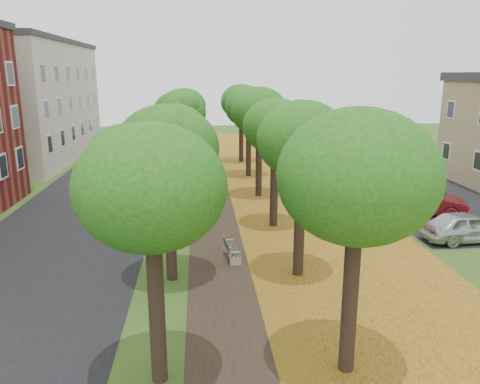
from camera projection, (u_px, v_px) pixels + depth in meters
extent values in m
plane|color=#2D4C19|center=(247.00, 374.00, 11.98)|extent=(120.00, 120.00, 0.00)
cube|color=black|center=(84.00, 213.00, 25.83)|extent=(8.00, 70.00, 0.01)
cube|color=black|center=(220.00, 210.00, 26.47)|extent=(3.20, 70.00, 0.01)
cube|color=#AF9120|center=(306.00, 208.00, 26.90)|extent=(7.50, 70.00, 0.01)
cube|color=black|center=(439.00, 200.00, 28.59)|extent=(9.00, 16.00, 0.01)
cylinder|color=black|center=(157.00, 310.00, 11.32)|extent=(0.40, 0.40, 3.87)
ellipsoid|color=#175612|center=(151.00, 187.00, 10.57)|extent=(3.49, 3.49, 2.97)
cylinder|color=black|center=(170.00, 230.00, 17.12)|extent=(0.40, 0.40, 3.87)
ellipsoid|color=#175612|center=(167.00, 147.00, 16.36)|extent=(3.49, 3.49, 2.97)
cylinder|color=black|center=(177.00, 190.00, 22.91)|extent=(0.40, 0.40, 3.87)
ellipsoid|color=#175612|center=(175.00, 128.00, 22.16)|extent=(3.49, 3.49, 2.97)
cylinder|color=black|center=(181.00, 167.00, 28.70)|extent=(0.40, 0.40, 3.87)
ellipsoid|color=#175612|center=(180.00, 117.00, 27.95)|extent=(3.49, 3.49, 2.97)
cylinder|color=black|center=(184.00, 151.00, 34.50)|extent=(0.40, 0.40, 3.87)
ellipsoid|color=#175612|center=(183.00, 109.00, 33.75)|extent=(3.49, 3.49, 2.97)
cylinder|color=black|center=(186.00, 140.00, 40.29)|extent=(0.40, 0.40, 3.87)
ellipsoid|color=#175612|center=(185.00, 104.00, 39.54)|extent=(3.49, 3.49, 2.97)
cylinder|color=black|center=(350.00, 301.00, 11.73)|extent=(0.40, 0.40, 3.87)
ellipsoid|color=#175612|center=(357.00, 182.00, 10.98)|extent=(3.49, 3.49, 2.97)
cylinder|color=black|center=(299.00, 226.00, 17.53)|extent=(0.40, 0.40, 3.87)
ellipsoid|color=#175612|center=(302.00, 145.00, 16.78)|extent=(3.49, 3.49, 2.97)
cylinder|color=black|center=(274.00, 188.00, 23.32)|extent=(0.40, 0.40, 3.87)
ellipsoid|color=#175612|center=(275.00, 127.00, 22.57)|extent=(3.49, 3.49, 2.97)
cylinder|color=black|center=(259.00, 166.00, 29.12)|extent=(0.40, 0.40, 3.87)
ellipsoid|color=#175612|center=(259.00, 116.00, 28.36)|extent=(3.49, 3.49, 2.97)
cylinder|color=black|center=(249.00, 150.00, 34.91)|extent=(0.40, 0.40, 3.87)
ellipsoid|color=#175612|center=(249.00, 109.00, 34.16)|extent=(3.49, 3.49, 2.97)
cylinder|color=black|center=(241.00, 140.00, 40.70)|extent=(0.40, 0.40, 3.87)
ellipsoid|color=#175612|center=(241.00, 104.00, 39.95)|extent=(3.49, 3.49, 2.97)
cube|color=beige|center=(17.00, 103.00, 41.17)|extent=(10.00, 20.00, 10.00)
cube|color=#2D2D33|center=(10.00, 41.00, 39.89)|extent=(10.30, 20.30, 0.40)
cube|color=#283229|center=(232.00, 249.00, 19.39)|extent=(0.60, 1.67, 0.04)
cube|color=#283229|center=(227.00, 244.00, 19.28)|extent=(0.22, 1.63, 0.24)
cube|color=silver|center=(236.00, 261.00, 18.73)|extent=(0.46, 0.11, 0.41)
cube|color=silver|center=(229.00, 248.00, 20.15)|extent=(0.46, 0.11, 0.41)
cube|color=silver|center=(236.00, 252.00, 18.64)|extent=(0.41, 0.10, 0.04)
cube|color=silver|center=(229.00, 240.00, 20.06)|extent=(0.41, 0.10, 0.04)
imported|color=#BBBBC0|center=(467.00, 227.00, 21.38)|extent=(4.19, 1.92, 1.39)
imported|color=maroon|center=(424.00, 201.00, 25.50)|extent=(4.71, 2.94, 1.47)
imported|color=#302F34|center=(402.00, 189.00, 28.01)|extent=(5.63, 3.59, 1.52)
imported|color=silver|center=(386.00, 178.00, 31.78)|extent=(4.71, 2.52, 1.26)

